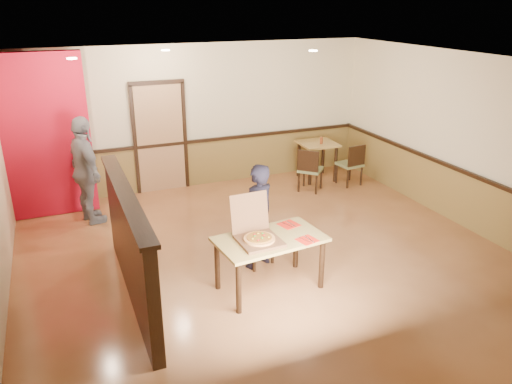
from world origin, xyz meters
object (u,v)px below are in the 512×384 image
pizza_box (258,236)px  condiment (321,140)px  diner (258,217)px  side_chair_left (310,168)px  side_chair_right (352,163)px  side_table (317,151)px  passerby (86,171)px  diner_chair (252,231)px  main_table (270,245)px

pizza_box → condiment: (2.86, 3.45, 0.06)m
diner → side_chair_left: bearing=-153.4°
side_chair_right → side_table: side_chair_right is taller
passerby → diner: bearing=-155.6°
pizza_box → diner_chair: bearing=71.1°
main_table → condiment: condiment is taller
side_table → condiment: (0.02, -0.11, 0.25)m
side_table → condiment: bearing=-78.4°
side_table → side_chair_right: bearing=-53.3°
side_chair_left → pizza_box: pizza_box is taller
side_chair_left → condiment: 0.81m
pizza_box → condiment: 4.48m
side_table → condiment: 0.27m
passerby → side_chair_right: bearing=-106.9°
side_table → pizza_box: pizza_box is taller
side_chair_right → side_table: size_ratio=1.10×
side_chair_right → passerby: bearing=-9.0°
side_chair_left → passerby: bearing=42.3°
diner_chair → side_chair_left: size_ratio=1.01×
diner_chair → side_chair_right: diner_chair is taller
diner_chair → condiment: (2.62, 2.68, 0.38)m
pizza_box → side_chair_right: bearing=39.8°
pizza_box → main_table: bearing=1.9°
main_table → side_chair_right: (3.12, 2.93, -0.15)m
side_chair_left → pizza_box: size_ratio=1.39×
main_table → side_chair_right: 4.28m
side_chair_left → side_chair_right: bearing=-137.0°
diner_chair → side_chair_left: (2.11, 2.19, -0.01)m
passerby → pizza_box: 3.57m
side_chair_right → diner: 3.82m
side_chair_right → pizza_box: (-3.29, -2.95, 0.33)m
diner_chair → diner: (0.03, -0.14, 0.28)m
main_table → diner_chair: size_ratio=1.63×
side_table → diner: bearing=-131.3°
condiment → side_table: bearing=101.6°
side_table → pizza_box: size_ratio=1.26×
side_table → pizza_box: 4.55m
diner_chair → side_chair_right: size_ratio=1.02×
pizza_box → condiment: bearing=48.3°
main_table → side_chair_left: 3.66m
diner_chair → side_chair_right: bearing=14.9°
condiment → pizza_box: bearing=-129.6°
main_table → side_chair_right: bearing=37.4°
diner_chair → diner: diner is taller
side_chair_left → diner: (-2.08, -2.33, 0.29)m
side_chair_right → pizza_box: pizza_box is taller
side_chair_left → passerby: passerby is taller
passerby → pizza_box: (1.78, -3.09, -0.11)m
side_table → passerby: bearing=-174.2°
diner_chair → passerby: (-2.01, 2.32, 0.43)m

